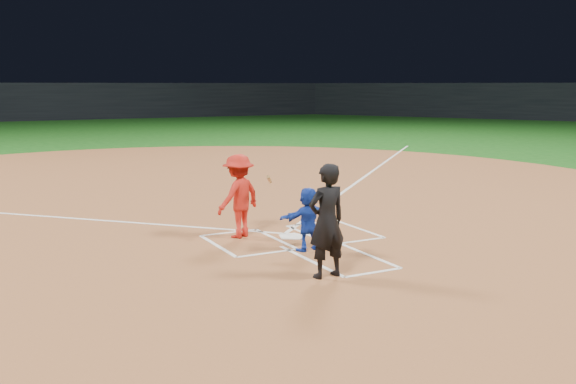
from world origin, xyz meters
name	(u,v)px	position (x,y,z in m)	size (l,w,h in m)	color
ground	(292,237)	(0.00, 0.00, 0.00)	(120.00, 120.00, 0.00)	#124912
home_plate_dirt	(192,193)	(0.00, 6.00, 0.01)	(28.00, 28.00, 0.01)	brown
stadium_wall_far	(28,102)	(0.00, 48.00, 1.60)	(80.00, 1.20, 3.20)	black
home_plate	(292,236)	(0.00, 0.00, 0.02)	(0.60, 0.60, 0.02)	white
catcher	(308,219)	(-0.23, -1.06, 0.60)	(1.08, 0.34, 1.17)	#1537B2
umpire	(327,221)	(-0.79, -2.64, 0.91)	(0.66, 0.43, 1.80)	black
chalk_markings	(201,196)	(0.00, 5.29, 0.01)	(28.35, 17.32, 0.01)	white
batter_at_plate	(239,196)	(-0.93, 0.49, 0.84)	(1.45, 1.03, 1.65)	red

